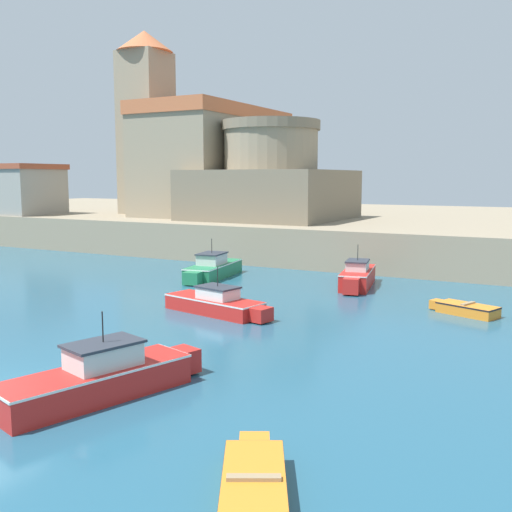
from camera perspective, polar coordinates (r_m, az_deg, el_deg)
name	(u,v)px	position (r m, az deg, el deg)	size (l,w,h in m)	color
quay_seawall	(398,229)	(59.37, 13.34, 2.54)	(120.00, 40.00, 2.79)	gray
dinghy_orange_0	(465,309)	(29.42, 19.31, -4.75)	(3.30, 2.04, 0.58)	orange
dinghy_orange_2	(254,488)	(12.51, -0.21, -21.20)	(2.76, 4.04, 0.60)	orange
motorboat_red_3	(357,276)	(35.14, 9.63, -1.92)	(2.51, 5.75, 2.47)	red
motorboat_red_4	(217,303)	(28.00, -3.76, -4.51)	(5.91, 2.65, 2.20)	red
motorboat_green_5	(212,268)	(37.96, -4.18, -1.19)	(2.66, 6.48, 2.49)	#237A4C
motorboat_red_6	(102,377)	(18.12, -14.49, -11.09)	(3.24, 6.48, 2.51)	red
church	(202,153)	(58.92, -5.17, 9.75)	(13.22, 17.07, 17.42)	gray
fortress	(271,183)	(51.36, 1.42, 6.94)	(12.12, 12.12, 8.25)	#796C57
harbor_shed_mid_row	(22,189)	(62.04, -21.39, 5.96)	(6.65, 6.00, 4.79)	gray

